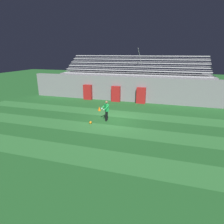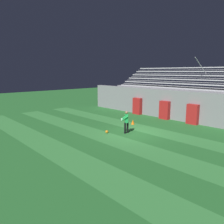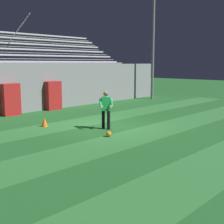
{
  "view_description": "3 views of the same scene",
  "coord_description": "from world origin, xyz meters",
  "px_view_note": "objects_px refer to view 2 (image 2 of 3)",
  "views": [
    {
      "loc": [
        4.11,
        -14.17,
        5.37
      ],
      "look_at": [
        -0.06,
        -0.2,
        0.72
      ],
      "focal_mm": 30.0,
      "sensor_mm": 36.0,
      "label": 1
    },
    {
      "loc": [
        10.4,
        -11.79,
        4.49
      ],
      "look_at": [
        -0.77,
        -1.54,
        1.71
      ],
      "focal_mm": 35.0,
      "sensor_mm": 36.0,
      "label": 2
    },
    {
      "loc": [
        -10.18,
        -9.66,
        2.88
      ],
      "look_at": [
        -0.92,
        -1.13,
        0.89
      ],
      "focal_mm": 50.0,
      "sensor_mm": 36.0,
      "label": 3
    }
  ],
  "objects_px": {
    "goalkeeper": "(126,121)",
    "soccer_ball": "(107,132)",
    "padding_pillar_gate_left": "(165,110)",
    "traffic_cone": "(133,122)",
    "padding_pillar_gate_right": "(193,114)",
    "padding_pillar_far_left": "(137,106)"
  },
  "relations": [
    {
      "from": "padding_pillar_far_left",
      "to": "traffic_cone",
      "type": "height_order",
      "value": "padding_pillar_far_left"
    },
    {
      "from": "goalkeeper",
      "to": "soccer_ball",
      "type": "bearing_deg",
      "value": -132.0
    },
    {
      "from": "padding_pillar_gate_left",
      "to": "padding_pillar_far_left",
      "type": "xyz_separation_m",
      "value": [
        -3.46,
        0.0,
        0.0
      ]
    },
    {
      "from": "padding_pillar_gate_left",
      "to": "traffic_cone",
      "type": "bearing_deg",
      "value": -98.33
    },
    {
      "from": "padding_pillar_far_left",
      "to": "traffic_cone",
      "type": "bearing_deg",
      "value": -53.45
    },
    {
      "from": "padding_pillar_far_left",
      "to": "soccer_ball",
      "type": "relative_size",
      "value": 7.98
    },
    {
      "from": "padding_pillar_gate_right",
      "to": "soccer_ball",
      "type": "height_order",
      "value": "padding_pillar_gate_right"
    },
    {
      "from": "padding_pillar_gate_left",
      "to": "goalkeeper",
      "type": "distance_m",
      "value": 6.4
    },
    {
      "from": "goalkeeper",
      "to": "padding_pillar_far_left",
      "type": "bearing_deg",
      "value": 124.87
    },
    {
      "from": "padding_pillar_gate_right",
      "to": "traffic_cone",
      "type": "relative_size",
      "value": 4.18
    },
    {
      "from": "padding_pillar_gate_right",
      "to": "soccer_ball",
      "type": "distance_m",
      "value": 7.98
    },
    {
      "from": "soccer_ball",
      "to": "padding_pillar_far_left",
      "type": "bearing_deg",
      "value": 114.94
    },
    {
      "from": "padding_pillar_gate_left",
      "to": "padding_pillar_far_left",
      "type": "height_order",
      "value": "same"
    },
    {
      "from": "padding_pillar_gate_left",
      "to": "soccer_ball",
      "type": "bearing_deg",
      "value": -90.16
    },
    {
      "from": "goalkeeper",
      "to": "soccer_ball",
      "type": "height_order",
      "value": "goalkeeper"
    },
    {
      "from": "padding_pillar_gate_right",
      "to": "soccer_ball",
      "type": "relative_size",
      "value": 7.98
    },
    {
      "from": "goalkeeper",
      "to": "padding_pillar_gate_left",
      "type": "bearing_deg",
      "value": 98.51
    },
    {
      "from": "padding_pillar_far_left",
      "to": "traffic_cone",
      "type": "relative_size",
      "value": 4.18
    },
    {
      "from": "padding_pillar_gate_left",
      "to": "goalkeeper",
      "type": "xyz_separation_m",
      "value": [
        0.95,
        -6.33,
        0.08
      ]
    },
    {
      "from": "padding_pillar_gate_right",
      "to": "padding_pillar_far_left",
      "type": "relative_size",
      "value": 1.0
    },
    {
      "from": "soccer_ball",
      "to": "traffic_cone",
      "type": "bearing_deg",
      "value": 98.94
    },
    {
      "from": "traffic_cone",
      "to": "padding_pillar_gate_right",
      "type": "bearing_deg",
      "value": 48.63
    }
  ]
}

